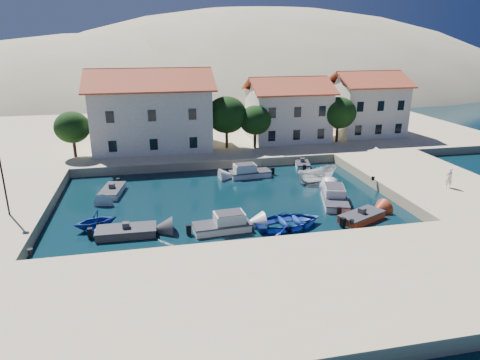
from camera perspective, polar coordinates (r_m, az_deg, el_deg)
The scene contains 22 objects.
ground at distance 30.28m, azimuth 1.28°, elevation -9.51°, with size 400.00×400.00×0.00m, color black.
quay_south at distance 25.03m, azimuth 4.51°, elevation -14.77°, with size 52.00×12.00×1.00m, color #CCB58B.
quay_east at distance 46.87m, azimuth 23.47°, elevation -0.12°, with size 11.00×20.00×1.00m, color #CCB58B.
quay_north at distance 65.98m, azimuth -4.56°, elevation 6.40°, with size 80.00×36.00×1.00m, color #CCB58B.
hills at distance 156.61m, azimuth -1.70°, elevation 4.53°, with size 254.00×176.00×99.00m.
building_left at distance 54.66m, azimuth -11.75°, elevation 9.37°, with size 14.70×9.45×9.70m.
building_mid at distance 58.64m, azimuth 6.38°, elevation 9.52°, with size 10.50×8.40×8.30m.
building_right at distance 64.23m, azimuth 16.49°, elevation 9.89°, with size 9.45×8.40×8.80m.
trees at distance 53.41m, azimuth -0.18°, elevation 8.35°, with size 37.30×5.30×6.45m.
lamppost at distance 37.09m, azimuth -29.23°, elevation 1.30°, with size 0.35×0.25×6.22m.
bollards at distance 33.82m, azimuth 4.44°, elevation -4.29°, with size 29.36×9.56×0.30m.
motorboat_grey_sw at distance 33.57m, azimuth -14.90°, elevation -6.68°, with size 4.50×2.07×1.25m.
cabin_cruiser_south at distance 33.17m, azimuth -2.44°, elevation -6.00°, with size 4.54×2.20×1.60m.
rowboat_south at distance 34.21m, azimuth 6.41°, elevation -6.19°, with size 3.88×5.43×1.13m, color #1B3896.
motorboat_red_se at distance 36.42m, azimuth 15.90°, elevation -4.74°, with size 4.40×3.36×1.25m.
cabin_cruiser_east at distance 39.38m, azimuth 12.52°, elevation -2.40°, with size 3.44×5.45×1.60m.
boat_east at distance 45.00m, azimuth 10.16°, elevation -0.24°, with size 1.69×4.49×1.73m, color silver.
motorboat_white_ne at distance 49.87m, azimuth 8.30°, elevation 2.06°, with size 2.21×3.51×1.25m.
rowboat_west at distance 35.45m, azimuth -18.62°, elevation -6.19°, with size 2.78×3.22×1.69m, color #1B3896.
motorboat_white_west at distance 42.55m, azimuth -16.66°, elevation -1.43°, with size 2.48×4.27×1.25m.
cabin_cruiser_north at distance 45.87m, azimuth 1.36°, elevation 1.03°, with size 4.47×2.13×1.60m.
pedestrian at distance 43.81m, azimuth 26.11°, elevation 0.25°, with size 0.68×0.44×1.85m, color white.
Camera 1 is at (-6.17, -26.03, 14.18)m, focal length 32.00 mm.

